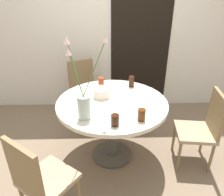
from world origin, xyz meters
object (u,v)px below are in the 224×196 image
chair_near_front (84,88)px  chair_left_flank (39,178)px  flower_vase (83,101)px  drink_glass_1 (101,82)px  drink_glass_2 (142,115)px  drink_glass_3 (83,103)px  birthday_cake (102,93)px  chair_right_flank (203,126)px  side_plate (155,107)px  drink_glass_4 (131,81)px  drink_glass_0 (115,120)px

chair_near_front → chair_left_flank: same height
flower_vase → drink_glass_1: flower_vase is taller
drink_glass_2 → drink_glass_3: (-0.55, 0.22, 0.01)m
birthday_cake → flower_vase: 0.47m
chair_right_flank → drink_glass_3: chair_right_flank is taller
chair_right_flank → chair_near_front: bearing=-119.8°
chair_right_flank → drink_glass_2: bearing=-64.0°
chair_left_flank → birthday_cake: 1.08m
drink_glass_1 → chair_near_front: bearing=117.5°
birthday_cake → side_plate: 0.60m
chair_left_flank → flower_vase: size_ratio=1.20×
drink_glass_1 → drink_glass_4: size_ratio=0.90×
drink_glass_2 → side_plate: bearing=54.0°
birthday_cake → drink_glass_0: bearing=-77.2°
birthday_cake → drink_glass_3: bearing=-124.3°
chair_left_flank → birthday_cake: size_ratio=4.77×
flower_vase → drink_glass_0: size_ratio=6.96×
drink_glass_1 → drink_glass_2: 0.85m
chair_right_flank → chair_left_flank: bearing=-60.1°
side_plate → drink_glass_2: drink_glass_2 is taller
drink_glass_0 → drink_glass_1: 0.84m
drink_glass_3 → side_plate: bearing=1.4°
drink_glass_3 → drink_glass_1: bearing=72.4°
drink_glass_1 → birthday_cake: bearing=-87.7°
drink_glass_3 → chair_near_front: bearing=95.7°
chair_right_flank → drink_glass_4: chair_right_flank is taller
flower_vase → chair_near_front: bearing=96.1°
drink_glass_0 → drink_glass_2: (0.24, 0.07, 0.00)m
chair_near_front → birthday_cake: bearing=-93.9°
birthday_cake → drink_glass_2: bearing=-52.6°
side_plate → drink_glass_3: 0.73m
side_plate → drink_glass_4: bearing=109.8°
chair_near_front → side_plate: size_ratio=5.44×
chair_left_flank → drink_glass_3: 0.78m
chair_near_front → chair_right_flank: same height
birthday_cake → drink_glass_4: (0.36, 0.27, 0.02)m
flower_vase → drink_glass_3: flower_vase is taller
chair_right_flank → drink_glass_4: bearing=-116.9°
drink_glass_4 → chair_left_flank: bearing=-125.8°
chair_near_front → drink_glass_2: (0.66, -1.29, 0.31)m
drink_glass_0 → drink_glass_4: bearing=74.4°
chair_left_flank → flower_vase: (0.33, 0.48, 0.43)m
birthday_cake → drink_glass_1: size_ratio=1.55×
chair_left_flank → drink_glass_0: chair_left_flank is taller
side_plate → drink_glass_2: (-0.17, -0.24, 0.05)m
chair_right_flank → flower_vase: size_ratio=1.20×
drink_glass_2 → drink_glass_4: drink_glass_4 is taller
chair_near_front → chair_right_flank: 1.74m
flower_vase → side_plate: bearing=14.6°
chair_left_flank → side_plate: chair_left_flank is taller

